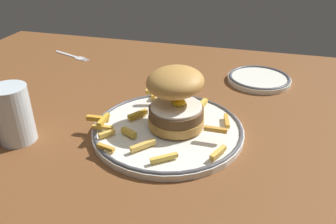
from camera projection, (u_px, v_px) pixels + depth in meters
The scene contains 7 objects.
ground_plane at pixel (176, 132), 70.10cm from camera, with size 145.98×101.07×4.00cm, color brown.
dinner_plate at pixel (168, 129), 65.93cm from camera, with size 29.09×29.09×1.60cm.
burger at pixel (175, 97), 64.17cm from camera, with size 14.93×15.09×11.09cm.
fries_pile at pixel (158, 121), 65.48cm from camera, with size 27.11×24.96×2.83cm.
water_glass at pixel (14, 118), 61.93cm from camera, with size 6.60×6.60×10.85cm.
side_plate at pixel (259, 79), 87.18cm from camera, with size 15.88×15.88×1.60cm.
fork at pixel (72, 56), 104.15cm from camera, with size 13.96×6.38×0.36cm.
Camera 1 is at (14.13, -57.52, 35.77)cm, focal length 36.50 mm.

